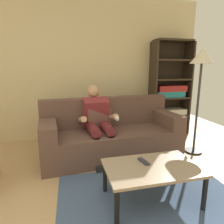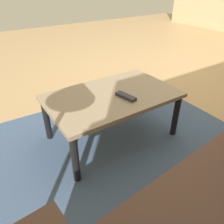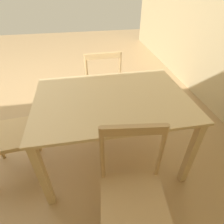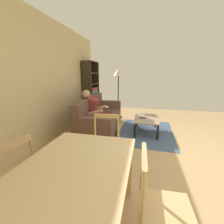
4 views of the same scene
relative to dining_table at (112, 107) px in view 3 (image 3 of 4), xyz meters
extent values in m
cube|color=#D1B27F|center=(0.00, 0.00, 0.10)|extent=(1.34, 0.94, 0.02)
cube|color=#D1B27F|center=(-0.62, -0.42, -0.28)|extent=(0.06, 0.06, 0.74)
cube|color=#D1B27F|center=(0.62, -0.42, -0.28)|extent=(0.06, 0.06, 0.74)
cube|color=#D1B27F|center=(-0.62, 0.42, -0.28)|extent=(0.06, 0.06, 0.74)
cube|color=#D1B27F|center=(0.62, 0.42, -0.28)|extent=(0.06, 0.06, 0.74)
cube|color=tan|center=(0.00, 0.77, -0.20)|extent=(0.47, 0.47, 0.04)
cylinder|color=tan|center=(0.17, 0.56, -0.43)|extent=(0.04, 0.04, 0.45)
cylinder|color=tan|center=(-0.21, 0.61, -0.43)|extent=(0.04, 0.04, 0.45)
cylinder|color=tan|center=(0.17, 0.56, 0.04)|extent=(0.03, 0.03, 0.49)
cylinder|color=tan|center=(-0.21, 0.61, 0.04)|extent=(0.03, 0.03, 0.49)
cube|color=tan|center=(-0.02, 0.58, 0.25)|extent=(0.38, 0.08, 0.06)
cube|color=tan|center=(0.97, 0.00, -0.18)|extent=(0.46, 0.46, 0.04)
cylinder|color=tan|center=(0.76, 0.17, -0.42)|extent=(0.04, 0.04, 0.47)
cylinder|color=tan|center=(0.80, -0.21, -0.42)|extent=(0.04, 0.04, 0.47)
cube|color=tan|center=(0.00, -0.77, -0.19)|extent=(0.43, 0.43, 0.04)
cylinder|color=tan|center=(-0.18, -0.97, -0.42)|extent=(0.04, 0.04, 0.46)
cylinder|color=tan|center=(0.20, -0.96, -0.42)|extent=(0.04, 0.04, 0.46)
cylinder|color=tan|center=(-0.20, -0.59, -0.42)|extent=(0.04, 0.04, 0.46)
cylinder|color=tan|center=(0.18, -0.58, -0.42)|extent=(0.04, 0.04, 0.46)
cylinder|color=tan|center=(-0.20, -0.59, 0.05)|extent=(0.03, 0.03, 0.49)
cylinder|color=tan|center=(0.18, -0.58, 0.05)|extent=(0.03, 0.03, 0.49)
cube|color=tan|center=(-0.01, -0.58, 0.27)|extent=(0.38, 0.05, 0.06)
camera|label=1|loc=(2.01, -2.38, 0.76)|focal=31.65mm
camera|label=2|loc=(3.68, 0.61, 0.52)|focal=35.07mm
camera|label=3|loc=(0.24, 1.33, 0.97)|focal=29.42mm
camera|label=4|loc=(-1.01, -0.57, 0.87)|focal=23.75mm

